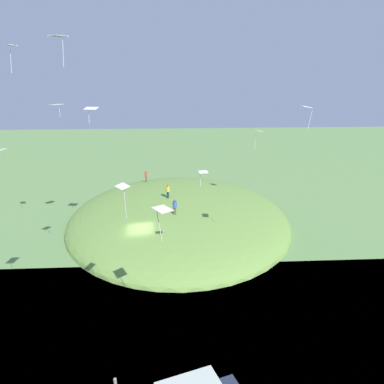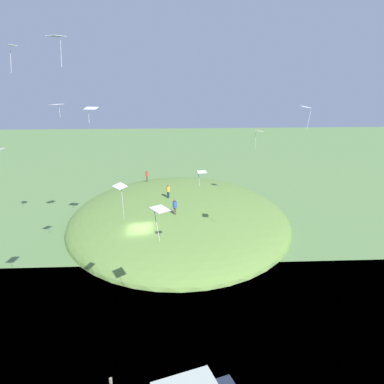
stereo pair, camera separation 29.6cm
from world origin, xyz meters
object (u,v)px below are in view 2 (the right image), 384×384
Objects in this scene: person_near_shore at (175,205)px; kite_7 at (258,132)px; kite_3 at (56,38)px; kite_5 at (57,105)px; kite_4 at (121,189)px; kite_2 at (160,210)px; kite_9 at (12,47)px; person_walking_path at (168,190)px; kite_0 at (305,108)px; person_on_hilltop at (147,175)px; kite_1 at (91,109)px; kite_6 at (202,173)px.

kite_7 is at bearing -133.02° from person_near_shore.
kite_3 is 1.16× the size of kite_5.
kite_7 is at bearing -73.81° from kite_5.
kite_4 reaches higher than kite_7.
kite_2 is 1.03× the size of kite_9.
kite_3 is at bearing 68.72° from kite_2.
person_near_shore is (-5.14, -0.75, -0.08)m from person_walking_path.
kite_0 is at bearing 150.72° from person_near_shore.
kite_0 is 0.76× the size of kite_4.
person_near_shore is 19.05m from kite_4.
kite_0 reaches higher than person_near_shore.
kite_9 reaches higher than person_on_hilltop.
person_near_shore is 1.23× the size of kite_1.
kite_3 is at bearing -146.65° from kite_9.
kite_2 is 18.04m from kite_9.
person_on_hilltop is at bearing 1.65° from kite_4.
person_walking_path is 23.72m from kite_4.
kite_9 is at bearing 33.35° from kite_3.
kite_0 is at bearing -66.53° from kite_4.
person_walking_path is at bearing -38.99° from kite_1.
kite_9 reaches higher than person_near_shore.
kite_5 reaches higher than person_near_shore.
kite_5 is at bearing 61.98° from kite_0.
kite_7 reaches higher than person_near_shore.
kite_9 reaches higher than kite_6.
kite_0 reaches higher than person_walking_path.
person_on_hilltop is 33.01m from kite_4.
kite_2 is (-17.56, 0.84, 6.07)m from person_near_shore.
kite_1 is at bearing 22.11° from person_on_hilltop.
kite_2 is at bearing -156.30° from kite_1.
kite_6 is (5.96, -2.78, 0.52)m from kite_2.
person_near_shore is 1.24× the size of kite_5.
kite_7 is (15.92, -0.51, -4.08)m from kite_0.
person_near_shore is at bearing -44.44° from person_walking_path.
kite_7 reaches higher than person_on_hilltop.
kite_0 is at bearing -24.31° from person_walking_path.
kite_7 is (5.72, -19.69, -3.47)m from kite_5.
kite_6 is at bearing -109.67° from kite_9.
kite_7 is (15.24, -7.27, 0.47)m from kite_6.
person_walking_path is at bearing -5.62° from kite_4.
person_walking_path reaches higher than person_on_hilltop.
kite_1 is 15.35m from kite_4.
kite_0 is at bearing -105.30° from kite_9.
kite_4 is at bearing 84.18° from kite_2.
kite_4 is 1.48× the size of kite_5.
person_near_shore is at bearing -78.77° from kite_5.
kite_0 is 16.44m from kite_7.
person_near_shore is 1.51× the size of kite_6.
person_walking_path is at bearing 28.46° from kite_0.
kite_4 is at bearing -153.80° from kite_5.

